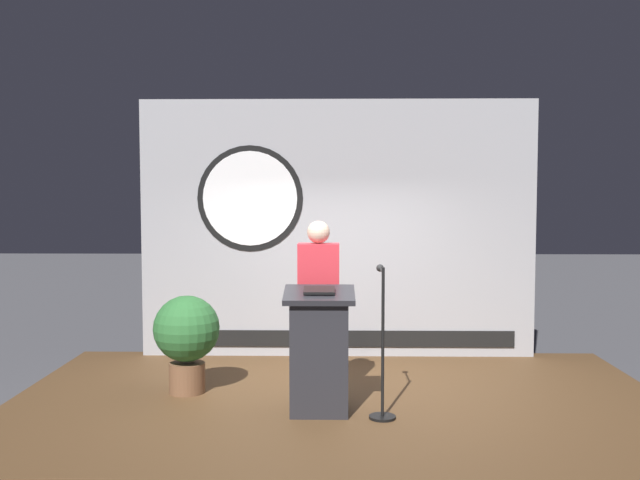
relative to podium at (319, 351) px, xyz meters
name	(u,v)px	position (x,y,z in m)	size (l,w,h in m)	color
ground_plane	(339,428)	(0.18, 0.46, -0.87)	(40.00, 40.00, 0.00)	#4C4C51
stage_platform	(339,413)	(0.18, 0.46, -0.72)	(6.40, 4.00, 0.30)	brown
banner_display	(335,229)	(0.15, 2.31, 1.00)	(4.80, 0.12, 3.13)	#9E9EA3
podium	(319,351)	(0.00, 0.00, 0.00)	(0.64, 0.50, 1.16)	#26262B
speaker_person	(319,308)	(-0.02, 0.48, 0.32)	(0.40, 0.26, 1.74)	black
microphone_stand	(382,364)	(0.56, -0.09, -0.10)	(0.24, 0.57, 1.35)	black
potted_plant	(187,334)	(-1.34, 0.64, 0.02)	(0.66, 0.66, 0.98)	brown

